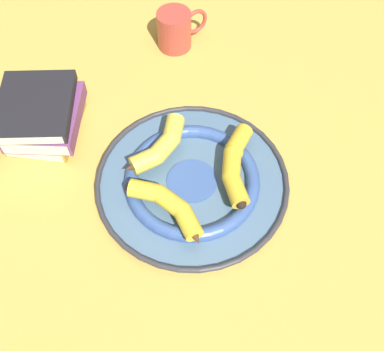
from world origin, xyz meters
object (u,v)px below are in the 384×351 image
object	(u,v)px
banana_c	(160,147)
book_stack	(42,116)
banana_b	(169,206)
decorative_bowl	(192,181)
banana_a	(235,163)
coffee_mug	(176,29)

from	to	relation	value
banana_c	book_stack	xyz separation A→B (m)	(-0.25, -0.10, -0.01)
banana_b	decorative_bowl	bearing A→B (deg)	-79.56
banana_c	book_stack	distance (m)	0.27
banana_a	coffee_mug	size ratio (longest dim) A/B	1.34
decorative_bowl	banana_b	xyz separation A→B (m)	(0.02, -0.09, 0.04)
banana_b	book_stack	world-z (taller)	book_stack
banana_c	book_stack	world-z (taller)	book_stack
banana_c	book_stack	bearing A→B (deg)	106.16
banana_b	book_stack	size ratio (longest dim) A/B	0.79
banana_a	coffee_mug	bearing A→B (deg)	-156.57
book_stack	coffee_mug	bearing A→B (deg)	136.17
banana_b	coffee_mug	bearing A→B (deg)	-50.97
banana_c	coffee_mug	world-z (taller)	coffee_mug
decorative_bowl	coffee_mug	size ratio (longest dim) A/B	2.94
banana_a	decorative_bowl	bearing A→B (deg)	-71.15
banana_c	coffee_mug	distance (m)	0.36
decorative_bowl	banana_a	distance (m)	0.09
banana_b	coffee_mug	xyz separation A→B (m)	(-0.32, 0.37, -0.00)
banana_b	coffee_mug	size ratio (longest dim) A/B	1.43
banana_b	banana_c	distance (m)	0.13
banana_b	coffee_mug	distance (m)	0.49
decorative_bowl	banana_c	xyz separation A→B (m)	(-0.09, 0.00, 0.04)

